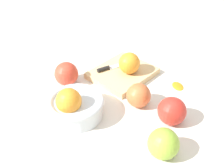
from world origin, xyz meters
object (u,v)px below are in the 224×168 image
Objects in this scene: apple_front_left at (163,144)px; cutting_board at (123,73)px; knife at (112,67)px; apple_back_center at (66,74)px; bowl at (75,105)px; apple_front_center at (139,95)px; apple_front_center_2 at (172,111)px; orange_on_board at (129,63)px.

cutting_board is at bearing 44.74° from apple_front_left.
apple_back_center is at bearing 143.93° from knife.
cutting_board is (0.25, -0.02, -0.03)m from bowl.
knife reaches higher than cutting_board.
apple_front_center is (-0.11, -0.12, 0.03)m from cutting_board.
bowl is 2.03× the size of apple_back_center.
bowl is 0.19m from apple_front_center.
apple_front_center_2 is at bearing -115.40° from knife.
cutting_board is 2.60× the size of apple_back_center.
apple_back_center reaches higher than apple_front_center.
bowl is 0.17m from apple_back_center.
orange_on_board reaches higher than knife.
apple_back_center is (-0.02, 0.26, 0.00)m from apple_front_center.
bowl is 0.27m from apple_front_left.
bowl reaches higher than cutting_board.
bowl is 2.03× the size of apple_front_center_2.
knife is 0.16m from apple_back_center.
orange_on_board is 0.07m from knife.
apple_front_center is at bearing 80.15° from apple_front_center_2.
orange_on_board is at bearing -83.09° from knife.
knife is 1.85× the size of apple_front_left.
apple_back_center and apple_front_center_2 have the same top height.
apple_front_left is (-0.26, -0.23, -0.02)m from orange_on_board.
bowl is 0.25m from knife.
apple_front_center is at bearing -44.25° from bowl.
orange_on_board is (0.25, -0.04, 0.02)m from bowl.
knife is at bearing -36.07° from apple_back_center.
apple_back_center is 0.37m from apple_front_center_2.
apple_front_center is 0.93× the size of apple_back_center.
knife is at bearing 96.91° from orange_on_board.
apple_front_center is (0.14, -0.13, -0.00)m from bowl.
bowl is 0.25m from cutting_board.
apple_front_center is at bearing -134.21° from cutting_board.
orange_on_board is at bearing 38.81° from apple_front_center.
apple_front_center is 0.92× the size of apple_front_center_2.
knife is (-0.01, 0.07, -0.03)m from orange_on_board.
cutting_board is at bearing 59.69° from apple_front_center_2.
orange_on_board is at bearing -49.14° from apple_back_center.
orange_on_board is at bearing -8.76° from bowl.
bowl is at bearing 176.42° from cutting_board.
apple_front_center_2 is at bearing -89.53° from apple_back_center.
bowl is 1.12× the size of knife.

